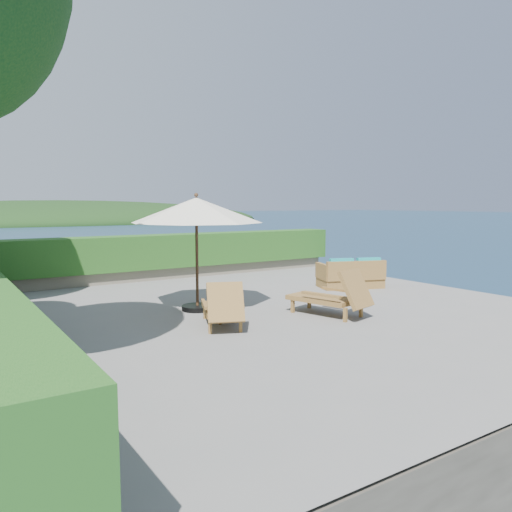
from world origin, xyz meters
TOP-DOWN VIEW (x-y plane):
  - ground at (0.00, 0.00)m, footprint 12.00×12.00m
  - foundation at (0.00, 0.00)m, footprint 12.00×12.00m
  - ocean at (0.00, 0.00)m, footprint 600.00×600.00m
  - offshore_island at (25.00, 140.00)m, footprint 126.00×57.60m
  - planter_wall_far at (0.00, 5.60)m, footprint 12.00×0.60m
  - hedge_far at (0.00, 5.60)m, footprint 12.40×0.90m
  - patio_umbrella at (-1.18, 0.85)m, footprint 3.23×3.23m
  - lounge_left at (-1.46, -0.74)m, footprint 1.21×1.70m
  - lounge_right at (0.89, -1.17)m, footprint 1.13×1.85m
  - side_table at (-1.22, -0.40)m, footprint 0.50×0.50m
  - wicker_loveseat at (3.65, 1.16)m, footprint 1.91×1.40m

SIDE VIEW (x-z plane):
  - offshore_island at x=25.00m, z-range -9.30..3.30m
  - ocean at x=0.00m, z-range -3.00..-3.00m
  - foundation at x=0.00m, z-range -3.05..-0.05m
  - ground at x=0.00m, z-range 0.00..0.00m
  - planter_wall_far at x=0.00m, z-range 0.00..0.36m
  - wicker_loveseat at x=3.65m, z-range -0.09..0.75m
  - lounge_left at x=-1.46m, z-range -0.07..0.84m
  - side_table at x=-1.22m, z-range 0.16..0.66m
  - lounge_right at x=0.89m, z-range -0.08..0.92m
  - hedge_far at x=0.00m, z-range 0.35..1.35m
  - patio_umbrella at x=-1.18m, z-range 0.87..3.40m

